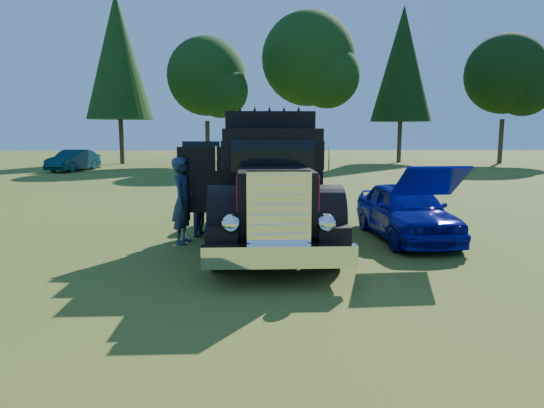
{
  "coord_description": "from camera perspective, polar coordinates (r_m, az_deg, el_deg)",
  "views": [
    {
      "loc": [
        -0.59,
        -9.33,
        2.52
      ],
      "look_at": [
        -0.16,
        0.63,
        1.05
      ],
      "focal_mm": 32.0,
      "sensor_mm": 36.0,
      "label": 1
    }
  ],
  "objects": [
    {
      "name": "ground",
      "position": [
        9.68,
        1.09,
        -6.68
      ],
      "size": [
        120.0,
        120.0,
        0.0
      ],
      "primitive_type": "plane",
      "color": "#2D5719",
      "rests_on": "ground"
    },
    {
      "name": "treeline",
      "position": [
        36.48,
        -7.76,
        16.38
      ],
      "size": [
        66.14,
        23.52,
        13.33
      ],
      "color": "#2D2116",
      "rests_on": "ground"
    },
    {
      "name": "diamond_t_truck",
      "position": [
        10.96,
        -0.16,
        1.91
      ],
      "size": [
        3.37,
        7.16,
        3.0
      ],
      "color": "black",
      "rests_on": "ground"
    },
    {
      "name": "hotrod_coupe",
      "position": [
        11.94,
        15.48,
        -0.76
      ],
      "size": [
        1.78,
        4.21,
        1.89
      ],
      "color": "#13079A",
      "rests_on": "ground"
    },
    {
      "name": "spectator_near",
      "position": [
        11.21,
        -10.44,
        0.4
      ],
      "size": [
        0.59,
        0.79,
        1.97
      ],
      "primitive_type": "imported",
      "rotation": [
        0.0,
        0.0,
        1.4
      ],
      "color": "#1B2541",
      "rests_on": "ground"
    },
    {
      "name": "spectator_far",
      "position": [
        12.01,
        -7.96,
        0.01
      ],
      "size": [
        0.77,
        0.89,
        1.56
      ],
      "primitive_type": "imported",
      "rotation": [
        0.0,
        0.0,
        1.31
      ],
      "color": "#1A203E",
      "rests_on": "ground"
    },
    {
      "name": "distant_teal_car",
      "position": [
        34.65,
        -22.34,
        4.78
      ],
      "size": [
        2.47,
        4.47,
        1.4
      ],
      "primitive_type": "imported",
      "rotation": [
        0.0,
        0.0,
        -0.25
      ],
      "color": "#0B4444",
      "rests_on": "ground"
    }
  ]
}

